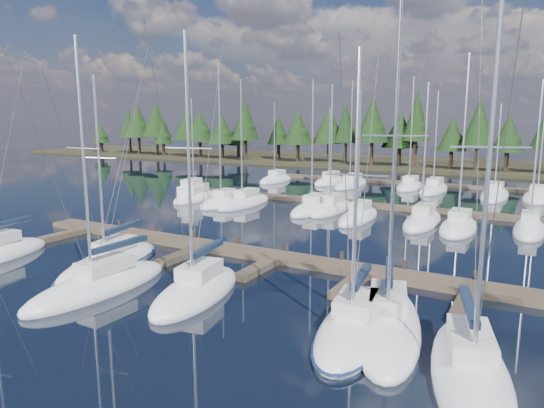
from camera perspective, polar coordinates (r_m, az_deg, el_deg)
The scene contains 13 objects.
ground at distance 43.12m, azimuth 8.61°, elevation -2.57°, with size 260.00×260.00×0.00m, color black.
far_shore at distance 100.88m, azimuth 21.01°, elevation 4.24°, with size 220.00×30.00×0.60m, color #2F2B1A.
main_dock at distance 31.94m, azimuth 0.36°, elevation -6.56°, with size 44.00×6.13×0.90m.
back_docks at distance 61.49m, azimuth 15.20°, elevation 1.15°, with size 50.00×21.80×0.40m.
front_sailboat_1 at distance 32.77m, azimuth -18.47°, elevation -6.54°, with size 4.64×10.03×12.69m.
front_sailboat_2 at distance 28.59m, azimuth -19.58°, elevation -9.00°, with size 3.00×9.44×14.20m.
front_sailboat_3 at distance 26.49m, azimuth -8.84°, elevation -10.03°, with size 4.28×8.38×14.30m.
front_sailboat_4 at distance 22.09m, azimuth 9.58°, elevation -14.30°, with size 4.13×8.63×12.86m.
front_sailboat_5 at distance 22.83m, azimuth 13.39°, elevation -13.57°, with size 5.43×10.17×15.70m.
front_sailboat_6 at distance 19.84m, azimuth 22.30°, elevation -17.85°, with size 4.88×9.75×15.28m.
back_sailboat_rows at distance 56.62m, azimuth 13.75°, elevation 0.54°, with size 45.05×31.23×16.13m.
motor_yacht_left at distance 57.21m, azimuth -9.24°, elevation 0.99°, with size 4.67×8.55×4.06m.
tree_line at distance 91.11m, azimuth 19.32°, elevation 8.32°, with size 188.01×11.93×13.80m.
Camera 1 is at (14.94, -9.36, 9.33)m, focal length 32.00 mm.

